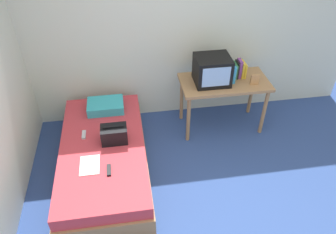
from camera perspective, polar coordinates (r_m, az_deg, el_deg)
ground_plane at (r=3.67m, az=6.27°, el=-17.20°), size 8.00×8.00×0.00m
wall_back at (r=4.39m, az=1.07°, el=15.28°), size 5.20×0.10×2.60m
bed at (r=4.00m, az=-11.09°, el=-7.09°), size 1.00×2.00×0.43m
desk at (r=4.41m, az=9.78°, el=5.18°), size 1.16×0.60×0.74m
tv at (r=4.21m, az=7.75°, el=8.15°), size 0.44×0.39×0.36m
water_bottle at (r=4.28m, az=11.37°, el=7.24°), size 0.08×0.08×0.23m
book_row at (r=4.44m, az=12.39°, el=8.19°), size 0.15×0.17×0.25m
picture_frame at (r=4.33m, az=14.98°, el=6.35°), size 0.11×0.02×0.14m
pillow at (r=4.34m, az=-10.88°, el=1.93°), size 0.47×0.33×0.12m
handbag at (r=3.81m, az=-9.42°, el=-3.00°), size 0.30×0.20×0.22m
magazine at (r=3.64m, az=-13.57°, el=-8.20°), size 0.21×0.29×0.01m
remote_dark at (r=3.54m, az=-10.32°, el=-9.13°), size 0.04×0.16×0.02m
remote_silver at (r=4.02m, az=-14.54°, el=-3.01°), size 0.04×0.14×0.02m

